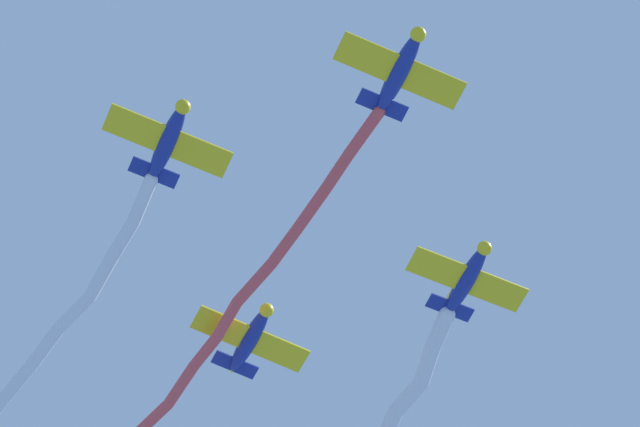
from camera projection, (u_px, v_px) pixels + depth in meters
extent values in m
ellipsoid|color=navy|center=(399.00, 73.00, 61.11)|extent=(4.54, 2.77, 0.94)
sphere|color=yellow|center=(418.00, 34.00, 60.18)|extent=(1.06, 1.06, 0.80)
ellipsoid|color=black|center=(403.00, 60.00, 61.18)|extent=(1.30, 1.05, 0.50)
cube|color=yellow|center=(400.00, 71.00, 60.93)|extent=(4.22, 6.69, 0.12)
cube|color=navy|center=(382.00, 105.00, 62.00)|extent=(1.89, 2.72, 0.10)
cube|color=yellow|center=(382.00, 100.00, 62.39)|extent=(1.00, 0.55, 1.29)
cylinder|color=#DB4C4C|center=(364.00, 133.00, 62.66)|extent=(2.92, 1.43, 0.79)
cylinder|color=#DB4C4C|center=(337.00, 172.00, 63.60)|extent=(2.39, 1.23, 0.90)
cylinder|color=#DB4C4C|center=(311.00, 209.00, 64.44)|extent=(2.85, 1.38, 0.67)
cylinder|color=#DB4C4C|center=(284.00, 246.00, 65.20)|extent=(2.47, 1.10, 1.07)
cylinder|color=#DB4C4C|center=(255.00, 283.00, 65.75)|extent=(3.01, 1.01, 1.04)
cylinder|color=#DB4C4C|center=(227.00, 320.00, 66.47)|extent=(2.55, 1.42, 0.85)
cylinder|color=#DB4C4C|center=(205.00, 352.00, 67.26)|extent=(2.40, 1.12, 0.73)
cylinder|color=#DB4C4C|center=(181.00, 385.00, 68.01)|extent=(2.83, 1.34, 0.99)
cylinder|color=#DB4C4C|center=(153.00, 418.00, 68.61)|extent=(2.54, 0.75, 0.99)
sphere|color=#DB4C4C|center=(379.00, 112.00, 62.03)|extent=(0.62, 0.62, 0.62)
sphere|color=#DB4C4C|center=(349.00, 154.00, 63.28)|extent=(0.62, 0.62, 0.62)
sphere|color=#DB4C4C|center=(326.00, 189.00, 63.92)|extent=(0.62, 0.62, 0.62)
sphere|color=#DB4C4C|center=(297.00, 229.00, 64.96)|extent=(0.62, 0.62, 0.62)
sphere|color=#DB4C4C|center=(272.00, 263.00, 65.43)|extent=(0.62, 0.62, 0.62)
sphere|color=#DB4C4C|center=(237.00, 302.00, 66.07)|extent=(0.62, 0.62, 0.62)
sphere|color=#DB4C4C|center=(217.00, 337.00, 66.87)|extent=(0.62, 0.62, 0.62)
sphere|color=#DB4C4C|center=(193.00, 367.00, 67.64)|extent=(0.62, 0.62, 0.62)
sphere|color=#DB4C4C|center=(168.00, 404.00, 68.38)|extent=(0.62, 0.62, 0.62)
ellipsoid|color=navy|center=(466.00, 281.00, 66.21)|extent=(4.53, 2.80, 0.94)
sphere|color=yellow|center=(484.00, 248.00, 65.28)|extent=(1.06, 1.06, 0.80)
ellipsoid|color=black|center=(470.00, 269.00, 66.27)|extent=(1.30, 1.05, 0.50)
cube|color=yellow|center=(467.00, 280.00, 66.03)|extent=(4.25, 6.68, 0.12)
cube|color=navy|center=(450.00, 308.00, 67.10)|extent=(1.90, 2.72, 0.10)
cube|color=yellow|center=(450.00, 302.00, 67.49)|extent=(0.99, 0.56, 1.29)
cylinder|color=white|center=(440.00, 330.00, 67.62)|extent=(2.37, 1.92, 0.93)
cylinder|color=white|center=(427.00, 364.00, 68.54)|extent=(2.52, 2.09, 1.16)
cylinder|color=white|center=(409.00, 397.00, 69.64)|extent=(2.86, 1.68, 1.29)
sphere|color=white|center=(447.00, 314.00, 67.13)|extent=(0.92, 0.92, 0.92)
sphere|color=white|center=(433.00, 347.00, 68.10)|extent=(0.92, 0.92, 0.92)
sphere|color=white|center=(421.00, 382.00, 68.97)|extent=(0.92, 0.92, 0.92)
sphere|color=white|center=(396.00, 411.00, 70.30)|extent=(0.92, 0.92, 0.92)
ellipsoid|color=navy|center=(167.00, 143.00, 63.20)|extent=(4.55, 2.74, 0.94)
sphere|color=yellow|center=(183.00, 107.00, 62.28)|extent=(1.05, 1.05, 0.80)
ellipsoid|color=black|center=(172.00, 131.00, 63.27)|extent=(1.30, 1.04, 0.50)
cube|color=yellow|center=(168.00, 141.00, 63.02)|extent=(4.16, 6.70, 0.12)
cube|color=navy|center=(154.00, 173.00, 64.08)|extent=(1.87, 2.73, 0.10)
cube|color=yellow|center=(156.00, 167.00, 64.48)|extent=(1.00, 0.54, 1.29)
cylinder|color=white|center=(142.00, 201.00, 64.61)|extent=(2.80, 1.80, 0.93)
cylinder|color=white|center=(123.00, 239.00, 65.46)|extent=(2.42, 1.35, 0.92)
cylinder|color=white|center=(101.00, 276.00, 66.11)|extent=(2.83, 1.50, 1.27)
cylinder|color=white|center=(74.00, 313.00, 66.69)|extent=(2.73, 0.93, 1.05)
cylinder|color=white|center=(45.00, 346.00, 67.23)|extent=(2.77, 1.20, 1.22)
cylinder|color=white|center=(21.00, 378.00, 67.87)|extent=(2.42, 1.13, 0.79)
sphere|color=white|center=(151.00, 180.00, 64.12)|extent=(0.73, 0.73, 0.73)
sphere|color=white|center=(133.00, 223.00, 65.10)|extent=(0.73, 0.73, 0.73)
sphere|color=white|center=(113.00, 256.00, 65.82)|extent=(0.73, 0.73, 0.73)
sphere|color=white|center=(90.00, 296.00, 66.41)|extent=(0.73, 0.73, 0.73)
sphere|color=white|center=(59.00, 329.00, 66.97)|extent=(0.73, 0.73, 0.73)
sphere|color=white|center=(32.00, 364.00, 67.48)|extent=(0.73, 0.73, 0.73)
sphere|color=white|center=(10.00, 392.00, 68.26)|extent=(0.73, 0.73, 0.73)
ellipsoid|color=navy|center=(249.00, 340.00, 68.21)|extent=(4.59, 2.58, 0.94)
sphere|color=yellow|center=(267.00, 310.00, 67.31)|extent=(1.04, 1.04, 0.80)
ellipsoid|color=black|center=(254.00, 329.00, 68.28)|extent=(1.29, 1.01, 0.50)
cube|color=yellow|center=(251.00, 339.00, 68.04)|extent=(3.94, 6.75, 0.12)
cube|color=navy|center=(235.00, 365.00, 69.08)|extent=(1.78, 2.74, 0.10)
cube|color=yellow|center=(236.00, 359.00, 69.47)|extent=(1.01, 0.51, 1.29)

